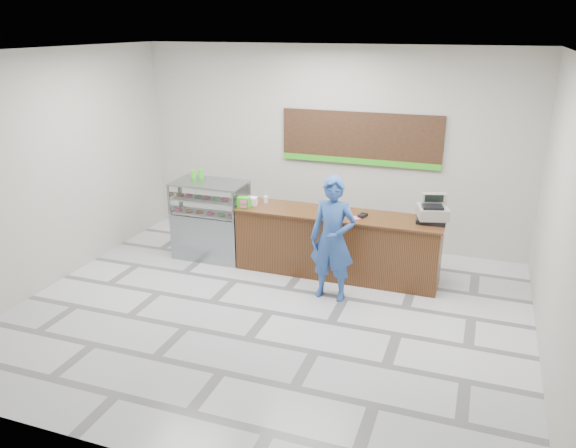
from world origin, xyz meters
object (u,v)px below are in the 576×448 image
(cash_register, at_px, (433,212))
(serving_tray, at_px, (337,213))
(sales_counter, at_px, (337,244))
(customer, at_px, (333,239))
(display_case, at_px, (211,219))

(cash_register, bearing_deg, serving_tray, 170.28)
(sales_counter, distance_m, customer, 0.90)
(serving_tray, relative_size, customer, 0.21)
(cash_register, height_order, serving_tray, cash_register)
(display_case, xyz_separation_m, customer, (2.36, -0.80, 0.24))
(sales_counter, relative_size, cash_register, 6.00)
(cash_register, xyz_separation_m, serving_tray, (-1.42, -0.15, -0.14))
(display_case, xyz_separation_m, serving_tray, (2.22, -0.03, 0.36))
(cash_register, xyz_separation_m, customer, (-1.28, -0.92, -0.27))
(display_case, xyz_separation_m, cash_register, (3.64, 0.12, 0.50))
(sales_counter, bearing_deg, customer, -80.21)
(customer, bearing_deg, cash_register, 38.61)
(sales_counter, xyz_separation_m, cash_register, (1.42, 0.12, 0.66))
(customer, bearing_deg, sales_counter, 102.81)
(cash_register, distance_m, serving_tray, 1.43)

